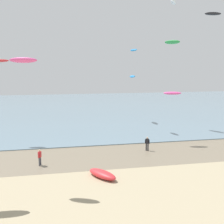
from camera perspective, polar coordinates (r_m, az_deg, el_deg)
The scene contains 13 objects.
wet_sand_strip at distance 32.86m, azimuth -7.18°, elevation -8.94°, with size 120.00×8.72×0.01m, color #7A6D59.
sea at distance 71.31m, azimuth -9.66°, elevation 0.76°, with size 160.00×70.00×0.10m, color slate.
person_by_waterline at distance 30.87m, azimuth -13.98°, elevation -8.54°, with size 0.36×0.52×1.71m.
person_right_flank at distance 35.34m, azimuth 6.92°, elevation -6.10°, with size 0.49×0.38×1.71m.
grounded_kite at distance 27.10m, azimuth -1.91°, elevation -12.09°, with size 3.33×1.20×0.67m, color red.
kite_aloft_0 at distance 47.99m, azimuth 19.18°, elevation 17.75°, with size 2.53×0.81×0.41m, color black.
kite_aloft_4 at distance 24.72m, azimuth -17.05°, elevation 9.70°, with size 2.41×0.77×0.39m, color #E54C99.
kite_aloft_5 at distance 48.69m, azimuth 11.72°, elevation 13.28°, with size 2.95×0.94×0.47m, color green.
kite_aloft_6 at distance 52.93m, azimuth 4.02°, elevation 6.97°, with size 2.56×0.82×0.41m, color #2384D1.
kite_aloft_8 at distance 54.70m, azimuth 11.93°, elevation 20.31°, with size 3.10×0.99×0.50m, color white.
kite_aloft_9 at distance 38.34m, azimuth 11.75°, elevation 3.64°, with size 2.32×0.74×0.37m, color #E54C99.
kite_aloft_11 at distance 45.88m, azimuth 4.25°, elevation 12.01°, with size 2.01×0.64×0.32m, color #2384D1.
kite_aloft_12 at distance 40.54m, azimuth -21.05°, elevation 9.39°, with size 2.10×0.67×0.34m, color red.
Camera 1 is at (-2.25, -8.01, 10.06)m, focal length 46.63 mm.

